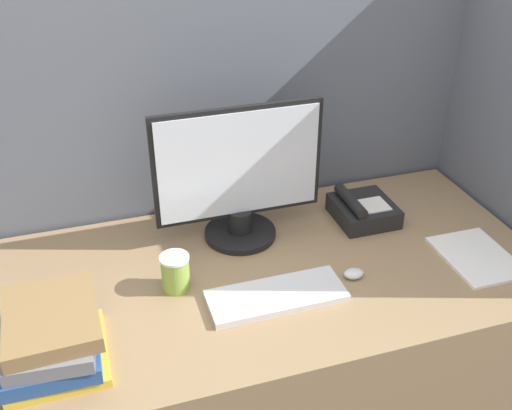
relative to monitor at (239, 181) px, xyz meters
name	(u,v)px	position (x,y,z in m)	size (l,w,h in m)	color
cubicle_panel_rear	(222,171)	(0.01, 0.25, -0.09)	(2.08, 0.04, 1.67)	slate
desk	(261,360)	(0.01, -0.20, -0.56)	(1.68, 0.81, 0.73)	#937551
monitor	(239,181)	(0.00, 0.00, 0.00)	(0.52, 0.23, 0.43)	black
keyboard	(277,296)	(0.01, -0.33, -0.19)	(0.38, 0.15, 0.02)	silver
mouse	(354,274)	(0.25, -0.31, -0.19)	(0.06, 0.04, 0.02)	silver
coffee_cup	(175,272)	(-0.24, -0.20, -0.14)	(0.08, 0.08, 0.11)	#8CB247
book_stack	(52,337)	(-0.57, -0.38, -0.13)	(0.25, 0.29, 0.14)	gold
desk_telephone	(362,210)	(0.41, -0.03, -0.16)	(0.19, 0.20, 0.10)	black
paper_pile	(477,257)	(0.64, -0.34, -0.19)	(0.20, 0.26, 0.01)	white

